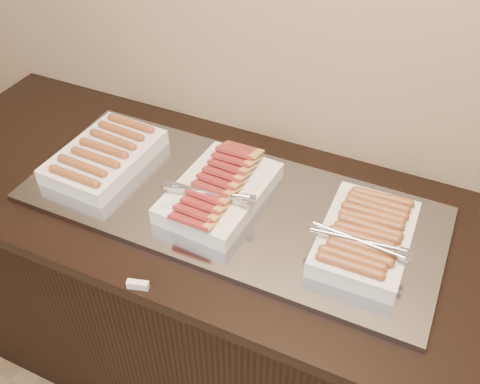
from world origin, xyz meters
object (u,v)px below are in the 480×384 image
at_px(counter, 225,298).
at_px(dish_right, 365,236).
at_px(warming_tray, 230,204).
at_px(dish_center, 219,190).
at_px(dish_left, 105,155).

xyz_separation_m(counter, dish_right, (0.42, -0.00, 0.50)).
height_order(warming_tray, dish_center, dish_center).
bearing_deg(dish_center, counter, 38.28).
xyz_separation_m(counter, warming_tray, (0.03, 0.00, 0.46)).
distance_m(counter, dish_left, 0.64).
distance_m(warming_tray, dish_left, 0.43).
xyz_separation_m(warming_tray, dish_left, (-0.43, 0.00, 0.04)).
bearing_deg(dish_right, dish_center, 178.80).
xyz_separation_m(dish_left, dish_center, (0.40, -0.00, 0.01)).
bearing_deg(dish_right, counter, 178.27).
bearing_deg(warming_tray, dish_left, 180.00).
height_order(counter, dish_right, dish_right).
bearing_deg(dish_left, dish_center, 1.95).
distance_m(warming_tray, dish_right, 0.40).
bearing_deg(dish_left, counter, 2.51).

